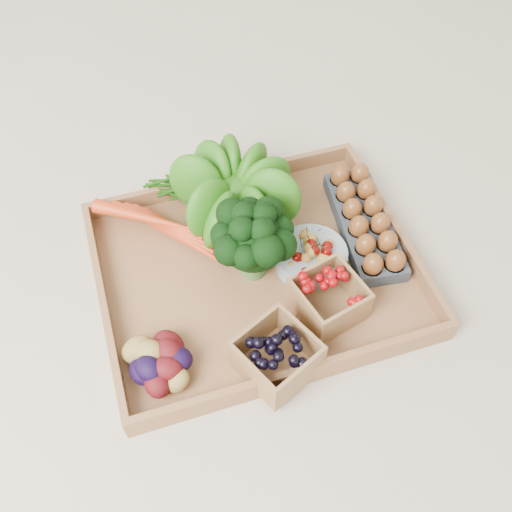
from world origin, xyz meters
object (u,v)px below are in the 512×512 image
object	(u,v)px
cherry_bowl	(311,257)
egg_carton	(364,225)
broccoli	(253,252)
tray	(256,273)

from	to	relation	value
cherry_bowl	egg_carton	size ratio (longest dim) A/B	0.50
broccoli	cherry_bowl	size ratio (longest dim) A/B	1.13
tray	broccoli	distance (m)	0.06
tray	egg_carton	world-z (taller)	egg_carton
tray	cherry_bowl	xyz separation A→B (m)	(0.10, -0.01, 0.02)
cherry_bowl	egg_carton	distance (m)	0.13
broccoli	egg_carton	world-z (taller)	broccoli
cherry_bowl	egg_carton	world-z (taller)	cherry_bowl
egg_carton	tray	bearing A→B (deg)	-165.42
broccoli	egg_carton	xyz separation A→B (m)	(0.23, 0.03, -0.04)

